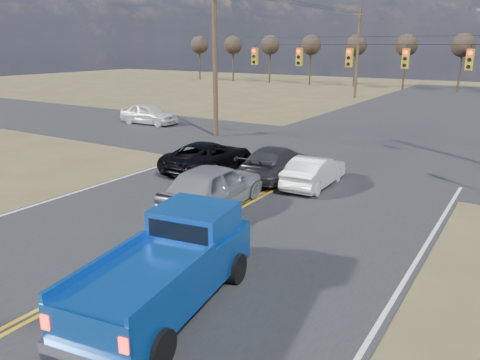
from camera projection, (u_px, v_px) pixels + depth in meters
The scene contains 12 objects.
ground at pixel (103, 279), 12.42m from camera, with size 160.00×160.00×0.00m, color brown.
road_main at pixel (279, 186), 20.53m from camera, with size 14.00×120.00×0.02m, color #28282B.
road_cross at pixel (343, 152), 27.03m from camera, with size 120.00×12.00×0.02m, color #28282B.
signal_gantry at pixel (357, 62), 25.18m from camera, with size 19.60×4.83×10.00m.
utility_poles at pixel (343, 60), 24.75m from camera, with size 19.60×58.32×10.00m.
treeline at pixel (394, 49), 32.71m from camera, with size 87.00×117.80×7.40m.
pickup_truck at pixel (170, 266), 10.92m from camera, with size 2.92×5.83×2.09m.
silver_suv at pixel (213, 186), 17.58m from camera, with size 2.09×5.20×1.77m, color #999DA0.
black_suv at pixel (208, 156), 22.90m from camera, with size 2.42×5.25×1.46m, color black.
white_car_queue at pixel (314, 171), 20.37m from camera, with size 1.44×4.14×1.36m, color white.
dgrey_car_queue at pixel (275, 162), 21.67m from camera, with size 2.08×5.11×1.48m, color #333338.
cross_car_west at pixel (149, 114), 36.30m from camera, with size 4.75×1.91×1.62m, color white.
Camera 1 is at (9.05, -7.51, 6.01)m, focal length 35.00 mm.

